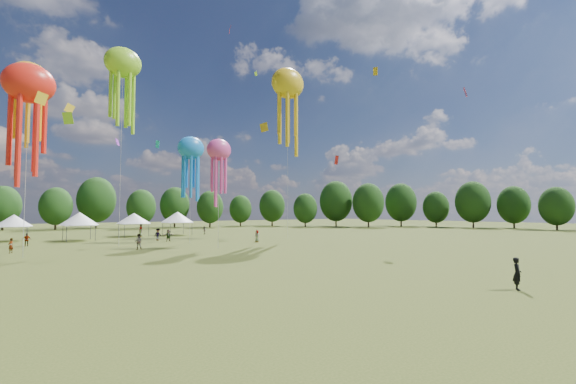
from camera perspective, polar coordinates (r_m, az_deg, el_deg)
ground at (r=19.60m, az=19.01°, el=-15.58°), size 300.00×300.00×0.00m
observer_main at (r=24.93m, az=31.20°, el=-10.46°), size 0.78×0.72×1.79m
spectator_near at (r=46.98m, az=-21.57°, el=-6.94°), size 1.05×0.93×1.79m
spectators_far at (r=60.60m, az=-18.81°, el=-6.10°), size 30.85×23.39×1.80m
festival_tents at (r=68.89m, az=-27.70°, el=-3.58°), size 36.18×10.86×4.29m
show_kites at (r=54.11m, az=-14.30°, el=12.21°), size 40.57×13.24×27.97m
small_kites at (r=61.28m, az=-21.95°, el=22.47°), size 69.52×57.88×43.44m
treeline at (r=74.13m, az=-28.19°, el=-0.89°), size 201.57×95.24×13.43m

